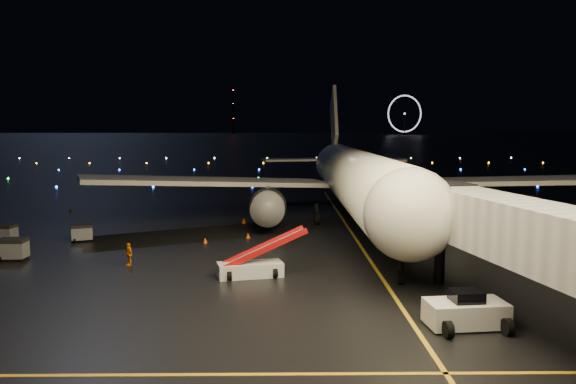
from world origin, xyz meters
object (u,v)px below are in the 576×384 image
crew_c (129,254)px  baggage_cart_1 (82,233)px  baggage_cart_3 (5,233)px  baggage_cart_0 (13,249)px  pushback_tug (466,309)px  belt_loader (250,254)px  airliner (353,146)px

crew_c → baggage_cart_1: bearing=179.2°
baggage_cart_3 → baggage_cart_1: bearing=11.7°
baggage_cart_1 → baggage_cart_3: size_ratio=0.96×
crew_c → baggage_cart_0: baggage_cart_0 is taller
crew_c → baggage_cart_3: bearing=-160.3°
pushback_tug → baggage_cart_3: pushback_tug is taller
belt_loader → baggage_cart_1: belt_loader is taller
pushback_tug → baggage_cart_0: (-29.83, 14.74, -0.11)m
belt_loader → baggage_cart_3: bearing=138.8°
airliner → pushback_tug: airliner is taller
crew_c → baggage_cart_0: 9.46m
airliner → baggage_cart_0: bearing=-147.7°
baggage_cart_0 → baggage_cart_3: 7.88m
airliner → crew_c: airliner is taller
baggage_cart_0 → airliner: bearing=30.8°
pushback_tug → baggage_cart_3: (-33.79, 21.55, -0.16)m
airliner → baggage_cart_1: size_ratio=32.21×
belt_loader → crew_c: belt_loader is taller
crew_c → pushback_tug: bearing=20.3°
pushback_tug → baggage_cart_3: size_ratio=2.16×
crew_c → airliner: bearing=98.5°
airliner → baggage_cart_0: size_ratio=28.82×
baggage_cart_1 → baggage_cart_3: (-6.66, -0.32, 0.03)m
airliner → belt_loader: bearing=-113.4°
baggage_cart_3 → belt_loader: bearing=-18.8°
belt_loader → crew_c: (-9.06, 3.20, -0.72)m
baggage_cart_0 → pushback_tug: bearing=-27.7°
crew_c → baggage_cart_1: crew_c is taller
pushback_tug → baggage_cart_1: (-27.14, 21.88, -0.19)m
pushback_tug → baggage_cart_0: size_ratio=2.01×
pushback_tug → crew_c: bearing=141.6°
crew_c → baggage_cart_3: size_ratio=0.90×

